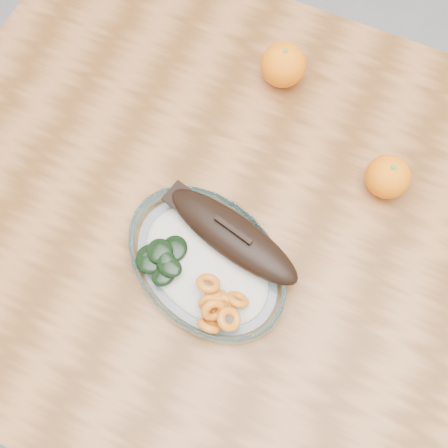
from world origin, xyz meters
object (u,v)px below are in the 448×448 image
object	(u,v)px
plated_meal	(208,261)
orange_right	(388,177)
orange_left	(283,65)
dining_table	(300,265)

from	to	relation	value
plated_meal	orange_right	bearing A→B (deg)	71.73
plated_meal	orange_right	world-z (taller)	plated_meal
orange_left	orange_right	xyz separation A→B (m)	(0.21, -0.12, -0.00)
dining_table	orange_left	bearing A→B (deg)	119.49
dining_table	orange_right	distance (m)	0.20
dining_table	plated_meal	world-z (taller)	plated_meal
dining_table	plated_meal	size ratio (longest dim) A/B	2.03
orange_left	orange_right	size ratio (longest dim) A/B	1.11
plated_meal	orange_left	size ratio (longest dim) A/B	8.36
plated_meal	orange_right	xyz separation A→B (m)	(0.19, 0.21, 0.01)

